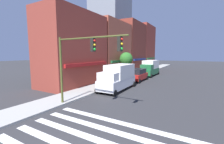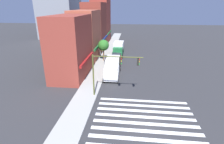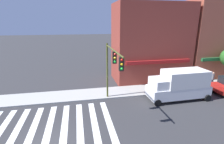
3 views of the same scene
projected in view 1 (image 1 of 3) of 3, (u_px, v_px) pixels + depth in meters
The scene contains 8 objects.
storefront_row at pixel (124, 48), 34.56m from camera, with size 39.63×5.30×12.88m.
traffic_signal at pixel (83, 55), 11.31m from camera, with size 0.32×6.26×5.69m.
box_truck_white at pixel (118, 77), 18.07m from camera, with size 6.24×2.42×3.04m.
suv_red at pixel (138, 75), 24.07m from camera, with size 4.71×2.12×1.94m.
box_truck_green at pixel (150, 68), 29.88m from camera, with size 6.26×2.42×3.04m.
pedestrian_white_shirt at pixel (125, 71), 28.60m from camera, with size 0.32×0.32×1.77m.
pedestrian_grey_coat at pixel (123, 74), 24.20m from camera, with size 0.32×0.32×1.77m.
street_tree at pixel (126, 59), 26.49m from camera, with size 2.32×2.32×4.48m.
Camera 1 is at (-3.48, -3.61, 4.33)m, focal length 24.00 mm.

